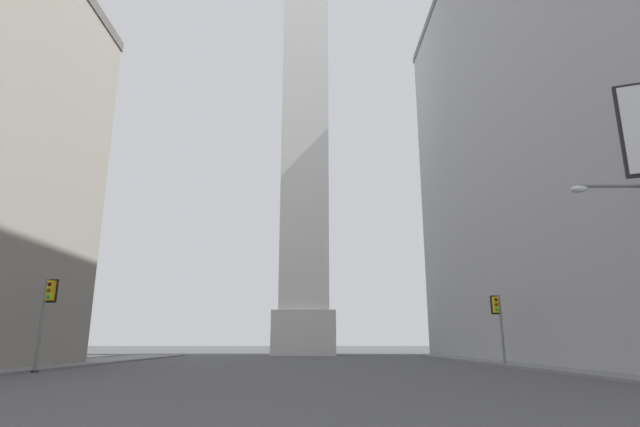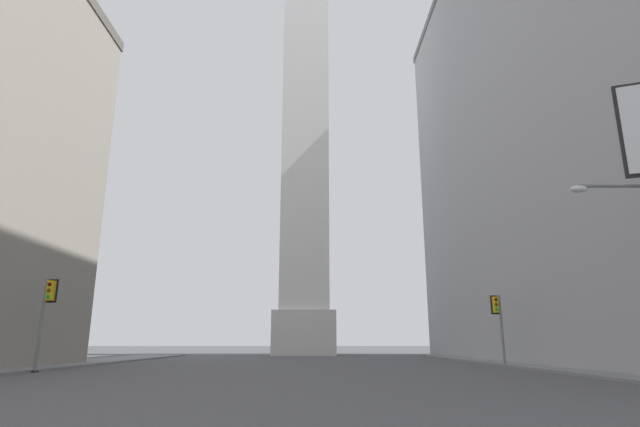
{
  "view_description": "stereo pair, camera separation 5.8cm",
  "coord_description": "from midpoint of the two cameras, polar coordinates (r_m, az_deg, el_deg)",
  "views": [
    {
      "loc": [
        1.25,
        -2.12,
        1.62
      ],
      "look_at": [
        1.67,
        34.22,
        10.98
      ],
      "focal_mm": 28.0,
      "sensor_mm": 36.0,
      "label": 1
    },
    {
      "loc": [
        1.3,
        -2.12,
        1.62
      ],
      "look_at": [
        1.67,
        34.22,
        10.98
      ],
      "focal_mm": 28.0,
      "sensor_mm": 36.0,
      "label": 2
    }
  ],
  "objects": [
    {
      "name": "sidewalk_right",
      "position": [
        28.66,
        32.72,
        -15.34
      ],
      "size": [
        5.0,
        73.78,
        0.15
      ],
      "primitive_type": "cube",
      "color": "slate",
      "rests_on": "ground_plane"
    },
    {
      "name": "obelisk",
      "position": [
        71.81,
        -1.58,
        13.2
      ],
      "size": [
        7.67,
        7.67,
        72.52
      ],
      "color": "silver",
      "rests_on": "ground_plane"
    },
    {
      "name": "traffic_light_mid_left",
      "position": [
        32.12,
        -28.81,
        -9.56
      ],
      "size": [
        0.79,
        0.52,
        5.1
      ],
      "color": "slate",
      "rests_on": "ground_plane"
    },
    {
      "name": "traffic_light_mid_right",
      "position": [
        37.78,
        19.79,
        -11.21
      ],
      "size": [
        0.78,
        0.5,
        4.85
      ],
      "color": "slate",
      "rests_on": "ground_plane"
    }
  ]
}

